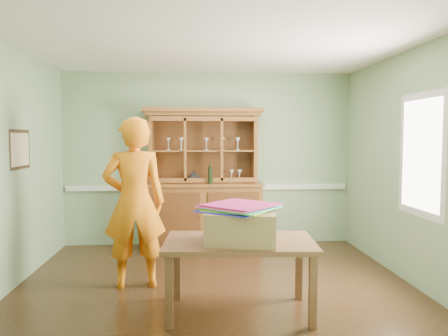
{
  "coord_description": "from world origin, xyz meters",
  "views": [
    {
      "loc": [
        -0.25,
        -4.88,
        1.69
      ],
      "look_at": [
        0.13,
        0.4,
        1.32
      ],
      "focal_mm": 35.0,
      "sensor_mm": 36.0,
      "label": 1
    }
  ],
  "objects": [
    {
      "name": "wall_front",
      "position": [
        0.0,
        -2.0,
        1.35
      ],
      "size": [
        4.5,
        0.0,
        4.5
      ],
      "primitive_type": "plane",
      "rotation": [
        -1.57,
        0.0,
        0.0
      ],
      "color": "#83A37A",
      "rests_on": "floor"
    },
    {
      "name": "wall_right",
      "position": [
        2.25,
        0.0,
        1.35
      ],
      "size": [
        0.0,
        4.0,
        4.0
      ],
      "primitive_type": "plane",
      "rotation": [
        1.57,
        0.0,
        -1.57
      ],
      "color": "#83A37A",
      "rests_on": "floor"
    },
    {
      "name": "window_panel",
      "position": [
        2.23,
        -0.3,
        1.5
      ],
      "size": [
        0.03,
        0.96,
        1.36
      ],
      "color": "silver",
      "rests_on": "wall_right"
    },
    {
      "name": "wall_back",
      "position": [
        0.0,
        2.0,
        1.35
      ],
      "size": [
        4.5,
        0.0,
        4.5
      ],
      "primitive_type": "plane",
      "rotation": [
        1.57,
        0.0,
        0.0
      ],
      "color": "#83A37A",
      "rests_on": "floor"
    },
    {
      "name": "person",
      "position": [
        -0.91,
        0.04,
        0.96
      ],
      "size": [
        0.75,
        0.55,
        1.91
      ],
      "primitive_type": "imported",
      "rotation": [
        0.0,
        0.0,
        3.28
      ],
      "color": "orange",
      "rests_on": "floor"
    },
    {
      "name": "chair_rail",
      "position": [
        0.0,
        1.98,
        0.9
      ],
      "size": [
        4.41,
        0.05,
        0.08
      ],
      "primitive_type": "cube",
      "color": "silver",
      "rests_on": "wall_back"
    },
    {
      "name": "wall_left",
      "position": [
        -2.25,
        0.0,
        1.35
      ],
      "size": [
        0.0,
        4.0,
        4.0
      ],
      "primitive_type": "plane",
      "rotation": [
        1.57,
        0.0,
        1.57
      ],
      "color": "#83A37A",
      "rests_on": "floor"
    },
    {
      "name": "floor",
      "position": [
        0.0,
        0.0,
        0.0
      ],
      "size": [
        4.5,
        4.5,
        0.0
      ],
      "primitive_type": "plane",
      "color": "#3F2814",
      "rests_on": "ground"
    },
    {
      "name": "dining_table",
      "position": [
        0.19,
        -0.8,
        0.63
      ],
      "size": [
        1.47,
        0.94,
        0.71
      ],
      "rotation": [
        0.0,
        0.0,
        -0.07
      ],
      "color": "brown",
      "rests_on": "floor"
    },
    {
      "name": "ceiling",
      "position": [
        0.0,
        0.0,
        2.7
      ],
      "size": [
        4.5,
        4.5,
        0.0
      ],
      "primitive_type": "plane",
      "rotation": [
        3.14,
        0.0,
        0.0
      ],
      "color": "white",
      "rests_on": "wall_back"
    },
    {
      "name": "china_hutch",
      "position": [
        -0.09,
        1.76,
        0.75
      ],
      "size": [
        1.81,
        0.6,
        2.13
      ],
      "color": "brown",
      "rests_on": "floor"
    },
    {
      "name": "framed_map",
      "position": [
        -2.23,
        0.3,
        1.55
      ],
      "size": [
        0.03,
        0.6,
        0.46
      ],
      "color": "#342314",
      "rests_on": "wall_left"
    },
    {
      "name": "kite_stack",
      "position": [
        0.17,
        -0.86,
        1.04
      ],
      "size": [
        0.79,
        0.79,
        0.06
      ],
      "rotation": [
        0.0,
        0.0,
        0.92
      ],
      "color": "#2028D6",
      "rests_on": "cardboard_box"
    },
    {
      "name": "cardboard_box",
      "position": [
        0.2,
        -0.9,
        0.86
      ],
      "size": [
        0.72,
        0.62,
        0.3
      ],
      "primitive_type": "cube",
      "rotation": [
        0.0,
        0.0,
        -0.19
      ],
      "color": "tan",
      "rests_on": "dining_table"
    }
  ]
}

